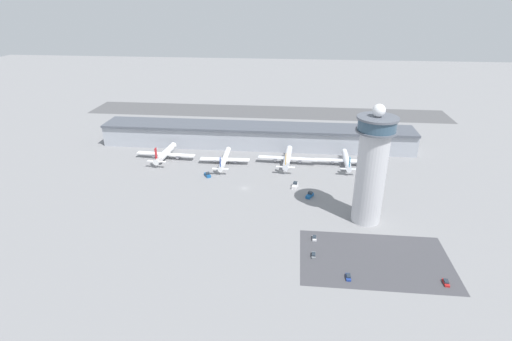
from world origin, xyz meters
name	(u,v)px	position (x,y,z in m)	size (l,w,h in m)	color
ground_plane	(245,188)	(0.00, 0.00, 0.00)	(1000.00, 1000.00, 0.00)	gray
terminal_building	(257,136)	(0.00, 70.00, 8.18)	(225.87, 25.00, 16.17)	#A3A8B2
runway_strip	(266,112)	(0.00, 164.47, 0.00)	(338.81, 44.00, 0.01)	#515154
control_tower	(372,167)	(64.87, -29.05, 28.99)	(18.85, 18.85, 59.60)	#BCBCC1
parking_lot_surface	(375,260)	(64.34, -62.04, 0.00)	(64.00, 40.00, 0.01)	#424247
airplane_gate_alpha	(165,154)	(-59.63, 38.93, 4.09)	(41.14, 32.65, 13.75)	white
airplane_gate_bravo	(225,159)	(-17.79, 34.23, 3.76)	(33.21, 36.11, 11.57)	white
airplane_gate_charlie	(288,158)	(23.79, 38.68, 4.54)	(39.41, 35.23, 13.64)	silver
airplane_gate_delta	(346,160)	(62.45, 39.44, 4.09)	(41.37, 32.26, 12.24)	silver
service_truck_catering	(295,185)	(29.30, 4.60, 1.10)	(3.90, 7.39, 3.15)	black
service_truck_fuel	(310,195)	(37.67, -6.90, 1.02)	(4.83, 6.56, 2.94)	black
service_truck_baggage	(208,175)	(-25.09, 14.17, 1.02)	(5.22, 6.28, 2.93)	black
car_white_wagon	(314,255)	(38.19, -62.15, 0.53)	(1.88, 4.74, 1.37)	black
car_navy_sedan	(314,238)	(38.90, -48.82, 0.59)	(1.98, 4.09, 1.52)	black
car_black_suv	(348,277)	(51.62, -75.45, 0.55)	(1.96, 4.58, 1.41)	black
car_red_hatchback	(446,282)	(89.49, -75.03, 0.57)	(2.02, 4.59, 1.48)	black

